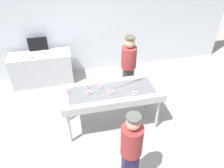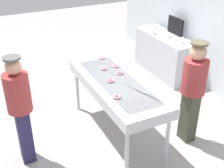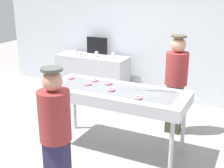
# 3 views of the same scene
# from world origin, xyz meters

# --- Properties ---
(ground_plane) EXTENTS (16.00, 16.00, 0.00)m
(ground_plane) POSITION_xyz_m (0.00, 0.00, 0.00)
(ground_plane) COLOR #9E9993
(back_wall) EXTENTS (8.00, 0.12, 3.23)m
(back_wall) POSITION_xyz_m (0.00, 2.42, 1.61)
(back_wall) COLOR silver
(back_wall) RESTS_ON ground
(fryer_conveyor) EXTENTS (2.06, 0.80, 0.95)m
(fryer_conveyor) POSITION_xyz_m (0.00, 0.00, 0.87)
(fryer_conveyor) COLOR #B7BABF
(fryer_conveyor) RESTS_ON ground
(strawberry_donut_0) EXTENTS (0.12, 0.12, 0.03)m
(strawberry_donut_0) POSITION_xyz_m (-0.03, -0.09, 0.97)
(strawberry_donut_0) COLOR pink
(strawberry_donut_0) RESTS_ON fryer_conveyor
(strawberry_donut_1) EXTENTS (0.13, 0.13, 0.03)m
(strawberry_donut_1) POSITION_xyz_m (-0.20, 0.16, 0.97)
(strawberry_donut_1) COLOR pink
(strawberry_donut_1) RESTS_ON fryer_conveyor
(strawberry_donut_2) EXTENTS (0.15, 0.15, 0.03)m
(strawberry_donut_2) POSITION_xyz_m (-0.47, -0.00, 0.97)
(strawberry_donut_2) COLOR pink
(strawberry_donut_2) RESTS_ON fryer_conveyor
(strawberry_donut_3) EXTENTS (0.12, 0.12, 0.03)m
(strawberry_donut_3) POSITION_xyz_m (0.42, -0.22, 0.97)
(strawberry_donut_3) COLOR pink
(strawberry_donut_3) RESTS_ON fryer_conveyor
(strawberry_donut_4) EXTENTS (0.14, 0.14, 0.03)m
(strawberry_donut_4) POSITION_xyz_m (-0.46, 0.21, 0.97)
(strawberry_donut_4) COLOR pink
(strawberry_donut_4) RESTS_ON fryer_conveyor
(strawberry_donut_5) EXTENTS (0.16, 0.16, 0.03)m
(strawberry_donut_5) POSITION_xyz_m (-0.87, 0.15, 0.97)
(strawberry_donut_5) COLOR pink
(strawberry_donut_5) RESTS_ON fryer_conveyor
(worker_baker) EXTENTS (0.36, 0.36, 1.64)m
(worker_baker) POSITION_xyz_m (0.63, 0.93, 0.95)
(worker_baker) COLOR #383B2B
(worker_baker) RESTS_ON ground
(customer_waiting) EXTENTS (0.33, 0.33, 1.62)m
(customer_waiting) POSITION_xyz_m (-0.01, -1.44, 0.92)
(customer_waiting) COLOR #262248
(customer_waiting) RESTS_ON ground
(prep_counter) EXTENTS (1.60, 0.56, 0.89)m
(prep_counter) POSITION_xyz_m (-1.51, 1.97, 0.44)
(prep_counter) COLOR #B7BABF
(prep_counter) RESTS_ON ground
(paper_cup_0) EXTENTS (0.07, 0.07, 0.11)m
(paper_cup_0) POSITION_xyz_m (-1.02, 2.00, 0.94)
(paper_cup_0) COLOR white
(paper_cup_0) RESTS_ON prep_counter
(paper_cup_1) EXTENTS (0.07, 0.07, 0.11)m
(paper_cup_1) POSITION_xyz_m (-1.94, 1.94, 0.94)
(paper_cup_1) COLOR white
(paper_cup_1) RESTS_ON prep_counter
(paper_cup_2) EXTENTS (0.07, 0.07, 0.11)m
(paper_cup_2) POSITION_xyz_m (-1.39, 1.94, 0.94)
(paper_cup_2) COLOR white
(paper_cup_2) RESTS_ON prep_counter
(paper_cup_3) EXTENTS (0.07, 0.07, 0.11)m
(paper_cup_3) POSITION_xyz_m (-1.70, 1.78, 0.94)
(paper_cup_3) COLOR white
(paper_cup_3) RESTS_ON prep_counter
(menu_display) EXTENTS (0.50, 0.04, 0.37)m
(menu_display) POSITION_xyz_m (-1.51, 2.20, 1.07)
(menu_display) COLOR black
(menu_display) RESTS_ON prep_counter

